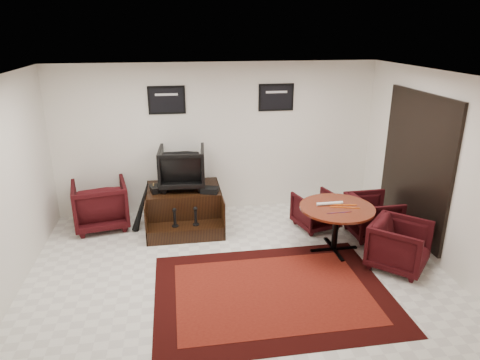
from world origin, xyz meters
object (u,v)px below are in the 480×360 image
Objects in this scene: table_chair_window at (373,214)px; table_chair_corner at (400,243)px; shine_podium at (184,208)px; shine_chair at (182,165)px; armchair_side at (100,202)px; table_chair_back at (316,209)px; meeting_table at (337,212)px.

table_chair_corner is (-0.08, -1.04, 0.01)m from table_chair_window.
table_chair_window reaches higher than shine_podium.
shine_chair is 1.58m from armchair_side.
armchair_side reaches higher than table_chair_back.
table_chair_corner reaches higher than table_chair_back.
table_chair_back is 0.96m from table_chair_window.
table_chair_corner is at bearing 102.15° from table_chair_back.
shine_podium is 1.45× the size of armchair_side.
shine_chair is 2.79m from meeting_table.
table_chair_corner is (0.74, -0.63, -0.27)m from meeting_table.
table_chair_corner is (4.52, -2.13, -0.07)m from armchair_side.
meeting_table is 1.45× the size of table_chair_corner.
table_chair_window is (3.14, -0.95, 0.08)m from shine_podium.
table_chair_corner is at bearing 144.16° from armchair_side.
meeting_table is (2.32, -1.36, 0.35)m from shine_podium.
shine_podium is 1.71× the size of table_chair_window.
shine_podium is 2.35m from table_chair_back.
meeting_table is at bearing 147.79° from armchair_side.
table_chair_back is (3.76, -0.64, -0.11)m from armchair_side.
shine_chair is at bearing 147.22° from meeting_table.
shine_podium is 0.78m from shine_chair.
armchair_side is 1.18× the size of table_chair_window.
meeting_table is 1.01m from table_chair_corner.
table_chair_back is 0.88× the size of table_chair_corner.
table_chair_back is (2.30, -0.63, -0.73)m from shine_chair.
shine_podium is 1.92× the size of table_chair_back.
table_chair_window is (3.14, -1.09, -0.68)m from shine_chair.
shine_chair is at bearing -30.39° from table_chair_back.
meeting_table is at bearing 92.83° from table_chair_corner.
table_chair_window is 0.99× the size of table_chair_corner.
armchair_side reaches higher than table_chair_corner.
table_chair_back is at bearing -12.16° from shine_podium.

